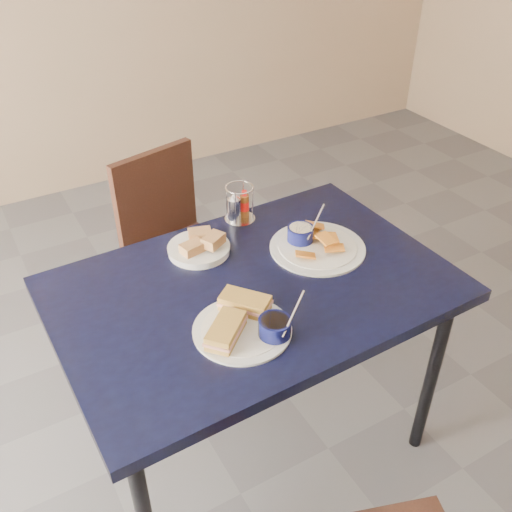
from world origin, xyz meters
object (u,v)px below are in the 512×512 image
chair_far (175,233)px  bread_basket (200,247)px  condiment_caddy (238,206)px  plantain_plate (313,243)px  dining_table (254,301)px  sandwich_plate (245,323)px

chair_far → bread_basket: chair_far is taller
condiment_caddy → bread_basket: bearing=-150.7°
chair_far → plantain_plate: plantain_plate is taller
chair_far → plantain_plate: (0.22, -0.71, 0.29)m
chair_far → condiment_caddy: bearing=-78.8°
plantain_plate → bread_basket: plantain_plate is taller
dining_table → plantain_plate: size_ratio=3.82×
dining_table → plantain_plate: plantain_plate is taller
chair_far → plantain_plate: size_ratio=2.61×
condiment_caddy → plantain_plate: bearing=-64.0°
sandwich_plate → plantain_plate: (0.39, 0.24, -0.01)m
condiment_caddy → dining_table: bearing=-111.2°
plantain_plate → condiment_caddy: condiment_caddy is taller
dining_table → chair_far: (0.05, 0.79, -0.21)m
dining_table → sandwich_plate: sandwich_plate is taller
bread_basket → condiment_caddy: bearing=29.3°
chair_far → plantain_plate: bearing=-72.8°
sandwich_plate → bread_basket: bearing=82.8°
condiment_caddy → chair_far: bearing=101.2°
sandwich_plate → condiment_caddy: condiment_caddy is taller
chair_far → condiment_caddy: size_ratio=6.12×
dining_table → chair_far: bearing=86.3°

